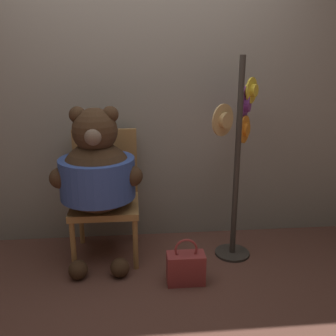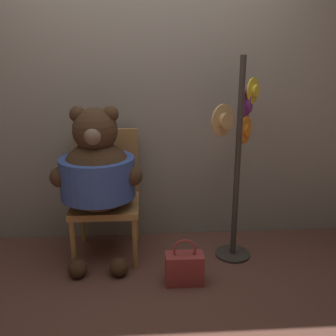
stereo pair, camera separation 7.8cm
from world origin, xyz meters
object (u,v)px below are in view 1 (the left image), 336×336
at_px(hat_display_rack, 238,148).
at_px(handbag_on_ground, 186,267).
at_px(chair, 105,191).
at_px(teddy_bear, 97,173).

height_order(hat_display_rack, handbag_on_ground, hat_display_rack).
bearing_deg(chair, handbag_on_ground, -42.82).
relative_size(hat_display_rack, handbag_on_ground, 4.54).
distance_m(teddy_bear, hat_display_rack, 1.08).
height_order(teddy_bear, handbag_on_ground, teddy_bear).
xyz_separation_m(teddy_bear, handbag_on_ground, (0.62, -0.36, -0.61)).
distance_m(chair, hat_display_rack, 1.10).
relative_size(chair, teddy_bear, 0.81).
bearing_deg(handbag_on_ground, hat_display_rack, 41.71).
distance_m(chair, handbag_on_ground, 0.89).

